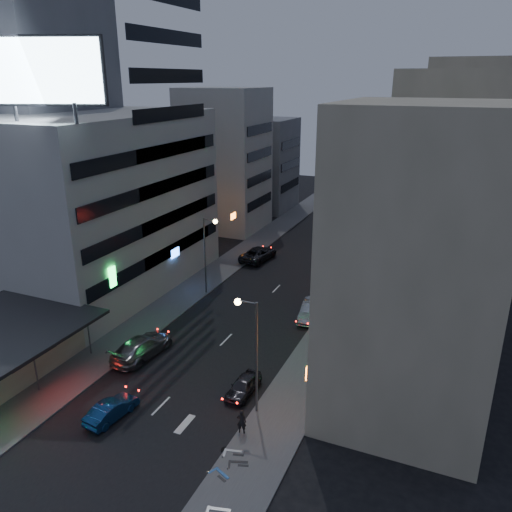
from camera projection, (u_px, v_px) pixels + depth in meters
The scene contains 28 objects.
ground at pixel (125, 443), 30.74m from camera, with size 180.00×180.00×0.00m, color black.
sidewalk_left at pixel (226, 266), 59.65m from camera, with size 4.00×120.00×0.12m, color #4C4C4F.
sidewalk_right at pixel (359, 286), 53.69m from camera, with size 4.00×120.00×0.12m, color #4C4C4F.
white_building at pixel (103, 204), 51.34m from camera, with size 14.00×24.00×18.00m, color #B1B0AC.
grey_tower at pixel (47, 119), 54.59m from camera, with size 10.00×14.00×34.00m, color slate.
shophouse_near at pixel (414, 270), 30.87m from camera, with size 10.00×11.00×20.00m, color #BBAE93.
shophouse_mid at pixel (435, 247), 41.30m from camera, with size 11.00×12.00×16.00m, color tan.
shophouse_far at pixel (444, 182), 51.72m from camera, with size 10.00×14.00×22.00m, color #BBAE93.
far_left_a at pixel (225, 160), 72.07m from camera, with size 11.00×10.00×20.00m, color #B1B0AC.
far_left_b at pixel (257, 164), 84.34m from camera, with size 12.00×10.00×15.00m, color slate.
far_right_a at pixel (454, 177), 65.18m from camera, with size 11.00×12.00×18.00m, color tan.
far_right_b at pixel (465, 142), 76.09m from camera, with size 12.00×12.00×24.00m, color #BBAE93.
billboard at pixel (39, 72), 36.91m from camera, with size 9.52×3.75×6.20m.
street_lamp_right_near at pixel (251, 340), 31.93m from camera, with size 1.60×0.44×8.02m.
street_lamp_left at pixel (208, 245), 50.16m from camera, with size 1.60×0.44×8.02m.
street_lamp_right_far at pixel (363, 215), 61.33m from camera, with size 1.60×0.44×8.02m.
parked_car_right_near at pixel (243, 386), 35.34m from camera, with size 1.50×3.74×1.27m, color #2B2A30.
parked_car_right_mid at pixel (311, 310), 46.49m from camera, with size 1.70×4.87×1.61m, color #A8ABB0.
parked_car_left at pixel (258, 254), 61.28m from camera, with size 2.73×5.91×1.64m, color #29292E.
parked_car_right_far at pixel (340, 265), 57.89m from camera, with size 2.11×5.18×1.50m, color #919298.
road_car_blue at pixel (112, 410), 32.78m from camera, with size 1.36×3.91×1.29m, color navy.
road_car_silver at pixel (142, 347), 40.06m from camera, with size 2.41×5.92×1.72m, color gray.
person at pixel (242, 421), 31.20m from camera, with size 0.61×0.40×1.67m, color black.
scooter_black_a at pixel (222, 512), 25.02m from camera, with size 1.76×0.59×1.08m, color black, non-canonical shape.
scooter_silver_a at pixel (232, 500), 25.67m from camera, with size 1.91×0.64×1.17m, color #B6B9BF, non-canonical shape.
scooter_blue at pixel (230, 471), 27.70m from camera, with size 1.73×0.58×1.06m, color navy, non-canonical shape.
scooter_black_b at pixel (249, 454), 28.94m from camera, with size 1.73×0.58×1.06m, color black, non-canonical shape.
scooter_silver_b at pixel (244, 443), 29.73m from camera, with size 1.79×0.60×1.09m, color #97999E, non-canonical shape.
Camera 1 is at (17.37, -19.81, 21.21)m, focal length 35.00 mm.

